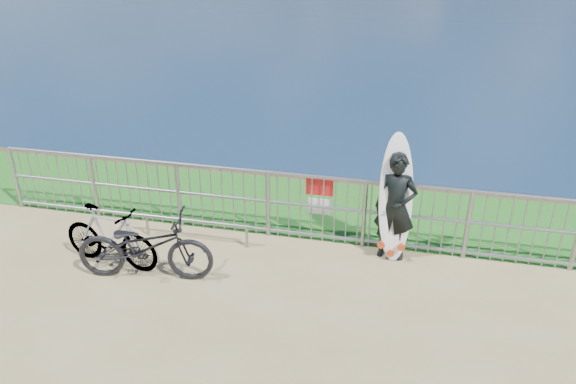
% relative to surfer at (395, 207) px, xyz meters
% --- Properties ---
extents(grass_strip, '(120.00, 120.00, 0.00)m').
position_rel_surfer_xyz_m(grass_strip, '(-1.45, 1.28, -0.81)').
color(grass_strip, '#195C19').
rests_on(grass_strip, ground).
extents(railing, '(10.06, 0.10, 1.13)m').
position_rel_surfer_xyz_m(railing, '(-1.43, 0.18, -0.24)').
color(railing, gray).
rests_on(railing, ground).
extents(surfer, '(0.64, 0.45, 1.64)m').
position_rel_surfer_xyz_m(surfer, '(0.00, 0.00, 0.00)').
color(surfer, black).
rests_on(surfer, ground).
extents(surfboard, '(0.59, 0.55, 1.91)m').
position_rel_surfer_xyz_m(surfboard, '(-0.01, 0.02, 0.06)').
color(surfboard, white).
rests_on(surfboard, ground).
extents(bicycle_near, '(1.98, 0.95, 1.00)m').
position_rel_surfer_xyz_m(bicycle_near, '(-3.32, -1.33, -0.32)').
color(bicycle_near, black).
rests_on(bicycle_near, ground).
extents(bicycle_far, '(1.61, 0.68, 0.94)m').
position_rel_surfer_xyz_m(bicycle_far, '(-3.95, -1.14, -0.35)').
color(bicycle_far, black).
rests_on(bicycle_far, ground).
extents(bike_rack, '(1.85, 0.05, 0.38)m').
position_rel_surfer_xyz_m(bike_rack, '(-3.01, -0.25, -0.50)').
color(bike_rack, gray).
rests_on(bike_rack, ground).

